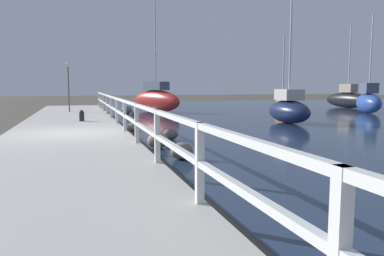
# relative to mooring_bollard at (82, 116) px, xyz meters

# --- Properties ---
(ground_plane) EXTENTS (120.00, 120.00, 0.00)m
(ground_plane) POSITION_rel_mooring_bollard_xyz_m (-0.50, -4.18, -0.53)
(ground_plane) COLOR #4C473D
(dock_walkway) EXTENTS (3.89, 36.00, 0.29)m
(dock_walkway) POSITION_rel_mooring_bollard_xyz_m (-0.50, -4.18, -0.39)
(dock_walkway) COLOR beige
(dock_walkway) RESTS_ON ground
(railing) EXTENTS (0.10, 32.50, 1.05)m
(railing) POSITION_rel_mooring_bollard_xyz_m (1.35, -4.18, 0.47)
(railing) COLOR white
(railing) RESTS_ON dock_walkway
(boulder_upstream) EXTENTS (0.73, 0.65, 0.54)m
(boulder_upstream) POSITION_rel_mooring_bollard_xyz_m (2.80, 7.16, -0.26)
(boulder_upstream) COLOR slate
(boulder_upstream) RESTS_ON ground
(boulder_far_strip) EXTENTS (0.42, 0.38, 0.32)m
(boulder_far_strip) POSITION_rel_mooring_bollard_xyz_m (1.95, -1.74, -0.38)
(boulder_far_strip) COLOR gray
(boulder_far_strip) RESTS_ON ground
(boulder_mid_strip) EXTENTS (0.49, 0.45, 0.37)m
(boulder_mid_strip) POSITION_rel_mooring_bollard_xyz_m (3.06, 5.37, -0.35)
(boulder_mid_strip) COLOR slate
(boulder_mid_strip) RESTS_ON ground
(boulder_water_edge) EXTENTS (0.52, 0.46, 0.39)m
(boulder_water_edge) POSITION_rel_mooring_bollard_xyz_m (2.80, -4.66, -0.34)
(boulder_water_edge) COLOR #666056
(boulder_water_edge) RESTS_ON ground
(boulder_downstream) EXTENTS (0.56, 0.50, 0.42)m
(boulder_downstream) POSITION_rel_mooring_bollard_xyz_m (2.28, -7.99, -0.32)
(boulder_downstream) COLOR slate
(boulder_downstream) RESTS_ON ground
(boulder_near_dock) EXTENTS (0.61, 0.55, 0.46)m
(boulder_near_dock) POSITION_rel_mooring_bollard_xyz_m (2.06, -6.17, -0.30)
(boulder_near_dock) COLOR gray
(boulder_near_dock) RESTS_ON ground
(mooring_bollard) EXTENTS (0.21, 0.21, 0.48)m
(mooring_bollard) POSITION_rel_mooring_bollard_xyz_m (0.00, 0.00, 0.00)
(mooring_bollard) COLOR black
(mooring_bollard) RESTS_ON dock_walkway
(dock_lamp) EXTENTS (0.26, 0.26, 2.88)m
(dock_lamp) POSITION_rel_mooring_bollard_xyz_m (-0.63, 6.22, 1.90)
(dock_lamp) COLOR #514C47
(dock_lamp) RESTS_ON dock_walkway
(sailboat_navy) EXTENTS (1.49, 3.32, 6.41)m
(sailboat_navy) POSITION_rel_mooring_bollard_xyz_m (9.66, -0.76, 0.15)
(sailboat_navy) COLOR #192347
(sailboat_navy) RESTS_ON water_surface
(sailboat_red) EXTENTS (2.97, 5.65, 8.08)m
(sailboat_red) POSITION_rel_mooring_bollard_xyz_m (5.05, 8.89, 0.35)
(sailboat_red) COLOR red
(sailboat_red) RESTS_ON water_surface
(sailboat_orange) EXTENTS (2.18, 3.23, 5.16)m
(sailboat_orange) POSITION_rel_mooring_bollard_xyz_m (13.19, 5.80, 0.06)
(sailboat_orange) COLOR orange
(sailboat_orange) RESTS_ON water_surface
(sailboat_blue) EXTENTS (2.11, 3.26, 6.41)m
(sailboat_blue) POSITION_rel_mooring_bollard_xyz_m (18.39, 3.67, 0.27)
(sailboat_blue) COLOR #2D4C9E
(sailboat_blue) RESTS_ON water_surface
(sailboat_black) EXTENTS (1.30, 5.05, 6.75)m
(sailboat_black) POSITION_rel_mooring_bollard_xyz_m (21.15, 9.04, 0.22)
(sailboat_black) COLOR black
(sailboat_black) RESTS_ON water_surface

